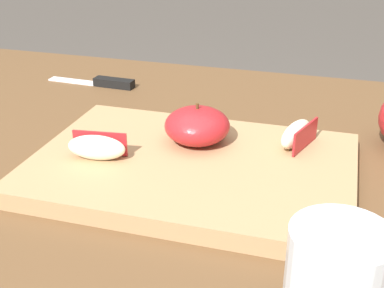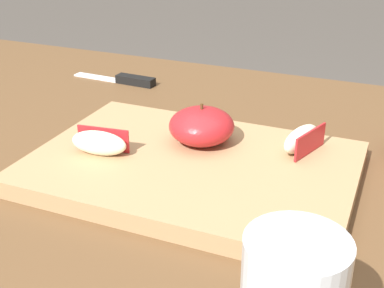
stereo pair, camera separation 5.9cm
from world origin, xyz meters
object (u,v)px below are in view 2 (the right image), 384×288
object	(u,v)px
apple_wedge_near_knife	(302,139)
paring_knife	(129,80)
apple_half_skin_up	(202,126)
cutting_board	(192,168)
apple_wedge_middle	(99,143)

from	to	relation	value
apple_wedge_near_knife	paring_knife	xyz separation A→B (m)	(-0.34, 0.19, -0.03)
apple_wedge_near_knife	apple_half_skin_up	bearing A→B (deg)	-168.09
cutting_board	apple_half_skin_up	world-z (taller)	apple_half_skin_up
apple_half_skin_up	paring_knife	bearing A→B (deg)	135.96
cutting_board	apple_wedge_middle	xyz separation A→B (m)	(-0.10, -0.03, 0.03)
cutting_board	apple_wedge_near_knife	bearing A→B (deg)	33.42
apple_wedge_middle	apple_wedge_near_knife	distance (m)	0.24
apple_half_skin_up	apple_wedge_middle	bearing A→B (deg)	-141.77
cutting_board	apple_half_skin_up	size ratio (longest dim) A/B	4.59
apple_half_skin_up	apple_wedge_middle	size ratio (longest dim) A/B	1.14
apple_wedge_middle	paring_knife	distance (m)	0.32
cutting_board	apple_half_skin_up	distance (m)	0.06
cutting_board	paring_knife	distance (m)	0.35
apple_half_skin_up	paring_knife	size ratio (longest dim) A/B	0.50
paring_knife	cutting_board	bearing A→B (deg)	-48.82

